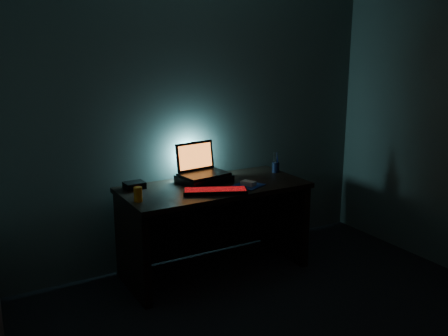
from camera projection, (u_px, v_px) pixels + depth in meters
name	position (u px, v px, depth m)	size (l,w,h in m)	color
room	(365.00, 166.00, 2.54)	(3.50, 4.00, 2.50)	black
desk	(211.00, 214.00, 4.13)	(1.50, 0.70, 0.75)	black
riser	(204.00, 179.00, 4.11)	(0.40, 0.30, 0.06)	black
laptop	(200.00, 167.00, 4.12)	(0.41, 0.33, 0.26)	black
keyboard	(215.00, 191.00, 3.82)	(0.51, 0.35, 0.03)	black
mousepad	(248.00, 185.00, 4.01)	(0.22, 0.20, 0.00)	navy
mouse	(248.00, 183.00, 4.01)	(0.07, 0.11, 0.03)	#9D9CA2
pen_cup	(276.00, 167.00, 4.43)	(0.06, 0.06, 0.09)	black
juice_glass	(138.00, 194.00, 3.60)	(0.06, 0.06, 0.11)	orange
router	(134.00, 185.00, 3.93)	(0.16, 0.13, 0.05)	black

